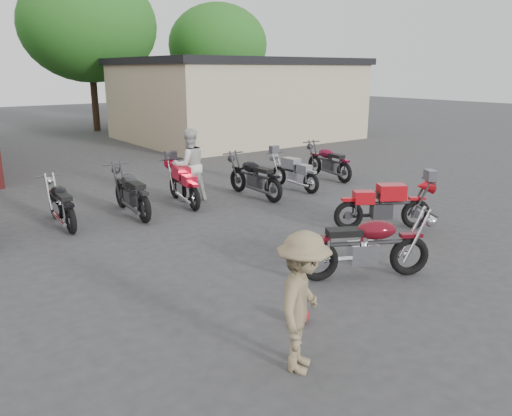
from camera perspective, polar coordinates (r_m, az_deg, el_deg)
ground at (r=8.37m, az=8.91°, el=-7.61°), size 90.00×90.00×0.00m
stucco_building at (r=24.76m, az=-2.22°, el=12.04°), size 10.00×8.00×3.50m
tree_2 at (r=28.96m, az=-18.41°, el=17.05°), size 7.04×7.04×8.80m
tree_3 at (r=32.48m, az=-4.33°, el=16.46°), size 6.08×6.08×7.60m
vintage_motorcycle at (r=8.16m, az=12.67°, el=-3.82°), size 2.19×1.61×1.22m
sportbike at (r=10.77m, az=14.53°, el=0.60°), size 2.05×1.62×1.16m
helmet at (r=6.80m, az=5.00°, el=-12.06°), size 0.34×0.34×0.24m
person_light at (r=12.81m, az=-7.61°, el=4.88°), size 0.99×0.83×1.85m
person_tan at (r=5.57m, az=5.37°, el=-10.71°), size 1.20×1.10×1.62m
row_bike_2 at (r=11.48m, az=-21.43°, el=0.74°), size 0.70×1.90×1.09m
row_bike_3 at (r=11.84m, az=-14.11°, el=2.05°), size 0.81×2.09×1.19m
row_bike_4 at (r=12.56m, az=-8.32°, el=2.95°), size 0.94×2.01×1.12m
row_bike_5 at (r=13.15m, az=-0.24°, el=3.83°), size 0.74×2.07×1.19m
row_bike_6 at (r=14.04m, az=4.32°, el=4.26°), size 0.67×1.83×1.05m
row_bike_7 at (r=15.58m, az=8.28°, el=5.47°), size 0.88×2.06×1.16m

